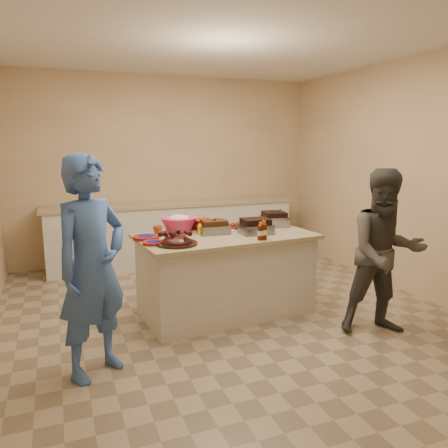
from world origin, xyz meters
name	(u,v)px	position (x,y,z in m)	size (l,w,h in m)	color
room	(229,317)	(0.00, 0.00, 0.00)	(4.50, 5.00, 2.70)	#D7B78A
back_counter	(173,233)	(0.00, 2.20, 0.45)	(3.60, 0.64, 0.90)	silver
island	(226,312)	(0.01, 0.13, 0.00)	(1.76, 0.93, 0.83)	silver
rib_platter	(177,244)	(-0.57, -0.11, 0.83)	(0.38, 0.38, 0.15)	#3A0E0B
pulled_pork_tray	(214,233)	(-0.08, 0.22, 0.83)	(0.29, 0.22, 0.09)	#47230F
brisket_tray	(255,233)	(0.32, 0.08, 0.83)	(0.32, 0.27, 0.10)	black
roasting_pan	(274,226)	(0.68, 0.36, 0.83)	(0.28, 0.28, 0.11)	gray
coleslaw_bowl	(179,232)	(-0.39, 0.44, 0.83)	(0.38, 0.38, 0.26)	#CB2864
sausage_plate	(231,230)	(0.15, 0.35, 0.83)	(0.34, 0.34, 0.06)	silver
mac_cheese_dish	(259,224)	(0.58, 0.54, 0.83)	(0.29, 0.21, 0.08)	orange
bbq_bottle_a	(260,240)	(0.23, -0.22, 0.83)	(0.06, 0.06, 0.17)	#3B1407
bbq_bottle_b	(264,240)	(0.27, -0.22, 0.83)	(0.06, 0.06, 0.19)	#3B1407
mustard_bottle	(200,234)	(-0.23, 0.23, 0.83)	(0.05, 0.05, 0.12)	#F7DC01
sauce_bowl	(214,230)	(-0.01, 0.40, 0.83)	(0.13, 0.04, 0.13)	silver
plate_stack_large	(146,239)	(-0.78, 0.22, 0.83)	(0.25, 0.25, 0.03)	maroon
plate_stack_small	(153,244)	(-0.76, -0.02, 0.83)	(0.19, 0.19, 0.03)	maroon
plastic_cup	(158,235)	(-0.64, 0.35, 0.83)	(0.10, 0.09, 0.10)	#A34B1D
basket_stack	(202,229)	(-0.12, 0.49, 0.83)	(0.21, 0.16, 0.11)	maroon
guest_blue	(98,372)	(-1.35, -0.63, 0.00)	(0.61, 1.68, 0.40)	#3C62B0
guest_gray	(380,331)	(1.20, -0.83, 0.00)	(0.74, 1.53, 0.58)	#494742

